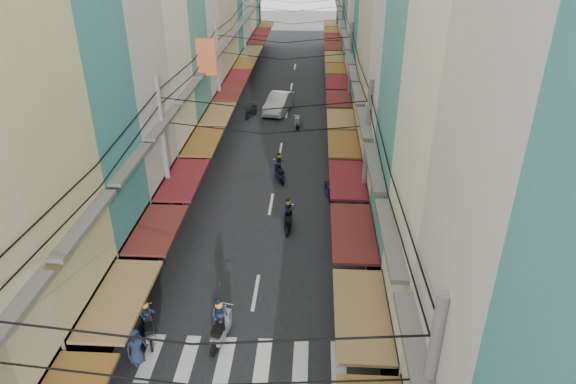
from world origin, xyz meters
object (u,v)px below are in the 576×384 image
(traffic_sign, at_px, (368,245))
(market_umbrella, at_px, (427,273))
(white_car, at_px, (279,112))
(bicycle, at_px, (411,239))

(traffic_sign, bearing_deg, market_umbrella, -35.14)
(white_car, xyz_separation_m, bicycle, (8.22, -19.67, 0.00))
(white_car, distance_m, bicycle, 21.32)
(market_umbrella, relative_size, traffic_sign, 0.76)
(market_umbrella, bearing_deg, traffic_sign, 144.86)
(white_car, relative_size, market_umbrella, 2.42)
(white_car, bearing_deg, traffic_sign, -65.69)
(bicycle, relative_size, market_umbrella, 0.76)
(market_umbrella, bearing_deg, bicycle, 85.06)
(white_car, xyz_separation_m, market_umbrella, (7.74, -25.26, 2.02))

